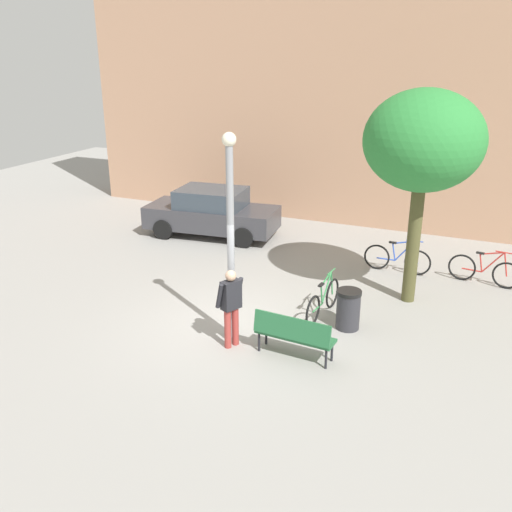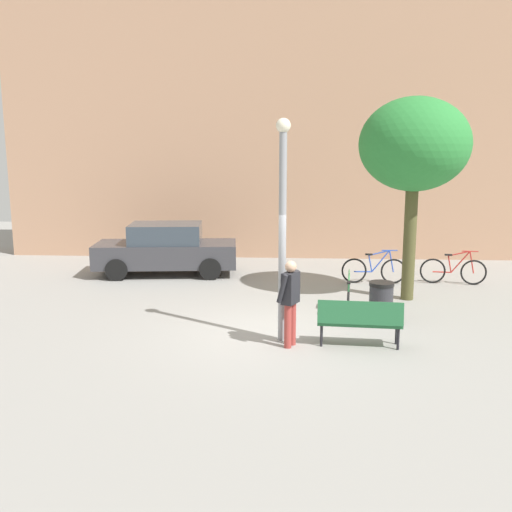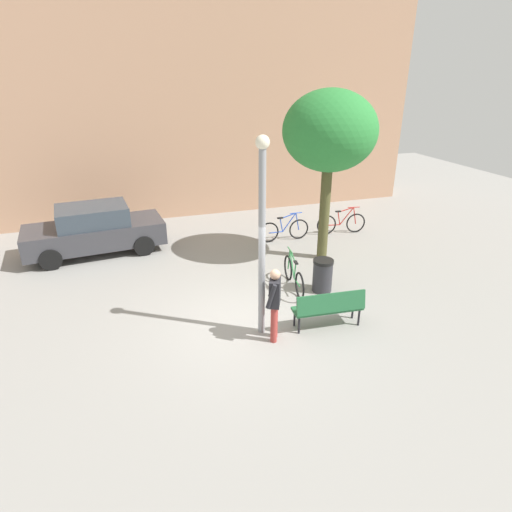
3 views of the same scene
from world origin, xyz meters
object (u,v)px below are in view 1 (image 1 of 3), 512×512
Objects in this scene: bicycle_blue at (397,259)px; bicycle_green at (323,300)px; lamppost at (230,227)px; parked_car_charcoal at (212,212)px; trash_bin at (348,309)px; person_by_lamppost at (231,303)px; park_bench at (294,333)px; bicycle_red at (484,270)px; plaza_tree at (424,142)px.

bicycle_green is (-1.06, -3.39, 0.00)m from bicycle_blue.
lamppost reaches higher than parked_car_charcoal.
bicycle_green is at bearing 151.98° from trash_bin.
bicycle_blue is (2.37, 5.46, -0.58)m from person_by_lamppost.
bicycle_green is at bearing -39.96° from parked_car_charcoal.
park_bench is at bearing -89.65° from bicycle_green.
trash_bin is at bearing 32.15° from lamppost.
parked_car_charcoal is (-6.11, 0.85, 0.39)m from bicycle_blue.
parked_car_charcoal is (-5.05, 4.24, 0.39)m from bicycle_green.
bicycle_red is at bearing 59.09° from park_bench.
plaza_tree is 4.19m from bicycle_red.
park_bench is 0.38× the size of parked_car_charcoal.
plaza_tree reaches higher than bicycle_blue.
plaza_tree reaches higher than park_bench.
bicycle_blue is 6.18m from parked_car_charcoal.
plaza_tree is at bearing -21.10° from parked_car_charcoal.
person_by_lamppost is 0.38× the size of parked_car_charcoal.
plaza_tree is (3.12, 3.36, 1.36)m from lamppost.
lamppost is 2.44m from park_bench.
plaza_tree is at bearing 66.02° from park_bench.
person_by_lamppost is 2.67m from trash_bin.
lamppost is 4.79m from plaza_tree.
park_bench is (1.49, -0.32, -1.90)m from lamppost.
bicycle_blue is at bearing 108.73° from plaza_tree.
bicycle_green is (-0.01, 2.02, -0.16)m from park_bench.
bicycle_red reaches higher than trash_bin.
trash_bin is (2.15, 1.35, -2.00)m from lamppost.
trash_bin is at bearing -38.73° from parked_car_charcoal.
person_by_lamppost is at bearing -113.51° from bicycle_blue.
bicycle_red is 0.41× the size of parked_car_charcoal.
park_bench is at bearing -100.95° from bicycle_blue.
bicycle_red is 8.38m from parked_car_charcoal.
lamppost is at bearing -130.84° from bicycle_green.
park_bench is (1.33, 0.05, -0.42)m from person_by_lamppost.
person_by_lamppost is at bearing -59.34° from parked_car_charcoal.
bicycle_blue is at bearing 72.63° from bicycle_green.
trash_bin is at bearing -95.89° from bicycle_blue.
park_bench is 0.91× the size of bicycle_red.
parked_car_charcoal is at bearing 141.27° from trash_bin.
bicycle_blue is at bearing 79.05° from park_bench.
bicycle_blue is at bearing 84.11° from trash_bin.
person_by_lamppost is 1.02× the size of park_bench.
bicycle_red is at bearing 55.47° from trash_bin.
bicycle_blue reaches higher than park_bench.
bicycle_blue is (1.05, 5.41, -0.16)m from park_bench.
person_by_lamppost is 1.87× the size of trash_bin.
park_bench is 0.90× the size of bicycle_green.
bicycle_green is (-3.27, -3.42, -0.00)m from bicycle_red.
lamppost reaches higher than bicycle_blue.
lamppost is 4.83× the size of trash_bin.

